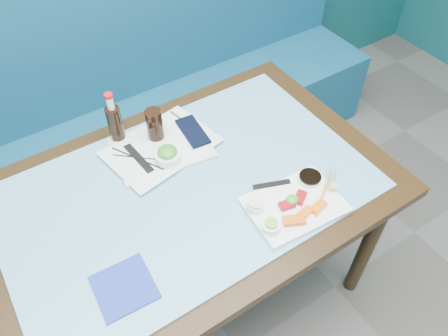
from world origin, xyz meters
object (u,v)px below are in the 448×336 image
cola_bottle_body (116,125)px  blue_napkin (124,287)px  sashimi_plate (295,205)px  dining_table (189,204)px  booth_bench (110,130)px  cola_glass (155,125)px  serving_tray (161,148)px  seaweed_bowl (168,157)px

cola_bottle_body → blue_napkin: bearing=-112.7°
sashimi_plate → dining_table: bearing=139.2°
booth_bench → cola_bottle_body: (-0.10, -0.50, 0.46)m
booth_bench → cola_glass: 0.73m
cola_bottle_body → blue_napkin: size_ratio=0.94×
serving_tray → blue_napkin: 0.55m
cola_bottle_body → serving_tray: bearing=-50.0°
cola_bottle_body → blue_napkin: (-0.24, -0.56, -0.07)m
dining_table → seaweed_bowl: size_ratio=15.17×
cola_glass → dining_table: bearing=-95.1°
booth_bench → cola_glass: booth_bench is taller
seaweed_bowl → cola_glass: (0.02, 0.13, 0.04)m
dining_table → sashimi_plate: 0.38m
sashimi_plate → cola_glass: size_ratio=2.47×
booth_bench → sashimi_plate: booth_bench is taller
cola_bottle_body → blue_napkin: cola_bottle_body is taller
serving_tray → cola_glass: cola_glass is taller
booth_bench → dining_table: bearing=-90.0°
cola_glass → booth_bench: bearing=92.4°
booth_bench → blue_napkin: bearing=-107.4°
booth_bench → blue_napkin: (-0.33, -1.06, 0.39)m
dining_table → seaweed_bowl: 0.18m
booth_bench → dining_table: size_ratio=2.14×
sashimi_plate → cola_glass: cola_glass is taller
sashimi_plate → cola_bottle_body: bearing=124.9°
dining_table → cola_bottle_body: cola_bottle_body is taller
sashimi_plate → blue_napkin: (-0.59, 0.04, -0.00)m
blue_napkin → seaweed_bowl: bearing=46.9°
booth_bench → serving_tray: (0.01, -0.63, 0.39)m
dining_table → blue_napkin: blue_napkin is taller
cola_glass → blue_napkin: bearing=-126.1°
dining_table → cola_glass: (0.02, 0.27, 0.17)m
sashimi_plate → seaweed_bowl: seaweed_bowl is taller
booth_bench → sashimi_plate: bearing=-76.9°
booth_bench → sashimi_plate: 1.19m
serving_tray → seaweed_bowl: 0.08m
cola_glass → blue_napkin: size_ratio=0.77×
booth_bench → blue_napkin: size_ratio=18.56×
sashimi_plate → seaweed_bowl: bearing=127.1°
sashimi_plate → blue_napkin: bearing=-179.3°
sashimi_plate → serving_tray: size_ratio=0.90×
dining_table → seaweed_bowl: (0.00, 0.14, 0.12)m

